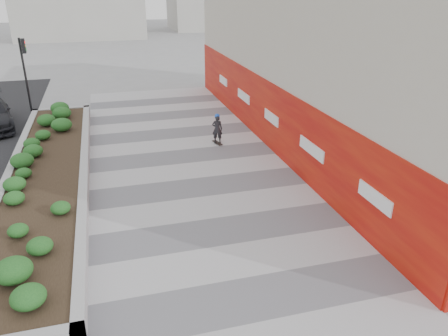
# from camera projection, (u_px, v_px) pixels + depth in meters

# --- Properties ---
(ground) EXTENTS (160.00, 160.00, 0.00)m
(ground) POSITION_uv_depth(u_px,v_px,m) (241.00, 264.00, 11.89)
(ground) COLOR gray
(ground) RESTS_ON ground
(walkway) EXTENTS (8.00, 36.00, 0.01)m
(walkway) POSITION_uv_depth(u_px,v_px,m) (213.00, 212.00, 14.54)
(walkway) COLOR #A8A8AD
(walkway) RESTS_ON ground
(building) EXTENTS (6.04, 24.08, 8.00)m
(building) POSITION_uv_depth(u_px,v_px,m) (328.00, 54.00, 19.96)
(building) COLOR beige
(building) RESTS_ON ground
(planter) EXTENTS (3.00, 18.00, 0.90)m
(planter) POSITION_uv_depth(u_px,v_px,m) (47.00, 172.00, 16.56)
(planter) COLOR #9E9EA0
(planter) RESTS_ON ground
(traffic_signal_near) EXTENTS (0.33, 0.28, 4.20)m
(traffic_signal_near) POSITION_uv_depth(u_px,v_px,m) (25.00, 64.00, 24.48)
(traffic_signal_near) COLOR black
(traffic_signal_near) RESTS_ON ground
(manhole_cover) EXTENTS (0.44, 0.44, 0.01)m
(manhole_cover) POSITION_uv_depth(u_px,v_px,m) (228.00, 210.00, 14.67)
(manhole_cover) COLOR #595654
(manhole_cover) RESTS_ON ground
(skateboarder) EXTENTS (0.56, 0.75, 1.48)m
(skateboarder) POSITION_uv_depth(u_px,v_px,m) (217.00, 129.00, 20.28)
(skateboarder) COLOR beige
(skateboarder) RESTS_ON ground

